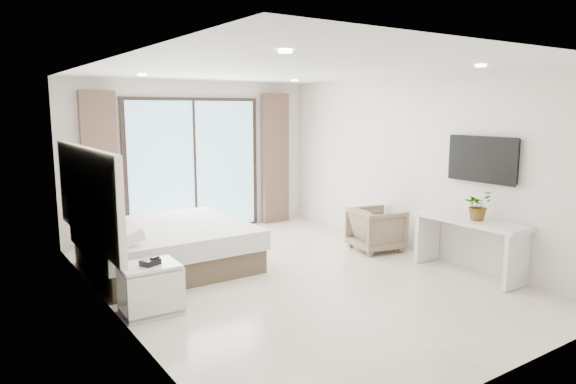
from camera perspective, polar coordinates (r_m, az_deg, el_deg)
name	(u,v)px	position (r m, az deg, el deg)	size (l,w,h in m)	color
ground	(291,277)	(6.94, 0.37, -9.38)	(6.20, 6.20, 0.00)	beige
room_shell	(245,154)	(7.23, -4.81, 4.18)	(4.62, 6.22, 2.72)	silver
bed	(166,246)	(7.41, -13.39, -5.88)	(2.15, 2.04, 0.74)	brown
nightstand	(150,288)	(5.89, -15.09, -10.31)	(0.62, 0.52, 0.55)	silver
phone	(150,262)	(5.76, -15.06, -7.54)	(0.19, 0.15, 0.06)	black
console_desk	(469,234)	(7.31, 19.48, -4.39)	(0.49, 1.56, 0.77)	silver
plant	(478,208)	(7.17, 20.34, -1.72)	(0.35, 0.39, 0.31)	#33662D
armchair	(376,227)	(8.21, 9.80, -3.88)	(0.72, 0.67, 0.74)	#91795F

